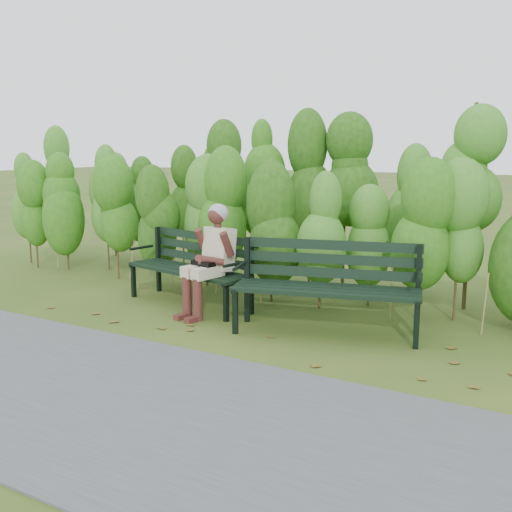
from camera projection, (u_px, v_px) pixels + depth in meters
The scene contains 7 objects.
ground at pixel (240, 326), 6.73m from camera, with size 80.00×80.00×0.00m, color #314D16.
footpath at pixel (99, 395), 4.85m from camera, with size 60.00×2.50×0.01m, color #474749.
hedge_band at pixel (312, 202), 8.09m from camera, with size 11.04×1.67×2.42m.
leaf_litter at pixel (217, 323), 6.86m from camera, with size 5.68×2.22×0.01m.
bench_left at pixel (194, 263), 7.61m from camera, with size 1.89×0.94×0.91m.
bench_right at pixel (328, 279), 6.45m from camera, with size 2.07×1.13×0.99m.
seated_woman at pixel (211, 253), 7.11m from camera, with size 0.55×0.81×1.32m.
Camera 1 is at (3.39, -5.52, 2.00)m, focal length 42.00 mm.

